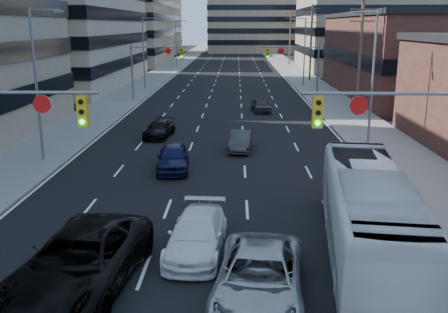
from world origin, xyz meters
The scene contains 27 objects.
road_surface centered at (0.00, 130.00, 0.01)m, with size 18.00×300.00×0.02m, color black.
sidewalk_left centered at (-11.50, 130.00, 0.07)m, with size 5.00×300.00×0.15m, color slate.
sidewalk_right centered at (11.50, 130.00, 0.07)m, with size 5.00×300.00×0.15m, color slate.
office_left_far centered at (-24.00, 100.00, 8.00)m, with size 20.00×30.00×16.00m, color gray.
storefront_right_mid centered at (24.00, 50.00, 4.50)m, with size 20.00×30.00×9.00m, color #472119.
office_right_far centered at (25.00, 88.00, 7.00)m, with size 22.00×28.00×14.00m, color gray.
bg_block_left centered at (-28.00, 140.00, 10.00)m, with size 24.00×24.00×20.00m, color #ADA089.
bg_block_right centered at (32.00, 130.00, 6.00)m, with size 22.00×22.00×12.00m, color gray.
signal_near_right centered at (7.45, 8.00, 4.33)m, with size 6.59×0.33×6.00m.
signal_far_left centered at (-7.68, 45.00, 4.30)m, with size 6.09×0.33×6.00m.
signal_far_right centered at (7.68, 45.00, 4.30)m, with size 6.09×0.33×6.00m.
utility_pole_block centered at (12.20, 36.00, 5.78)m, with size 2.20×0.28×11.00m.
utility_pole_midblock centered at (12.20, 66.00, 5.78)m, with size 2.20×0.28×11.00m.
utility_pole_distant centered at (12.20, 96.00, 5.78)m, with size 2.20×0.28×11.00m.
streetlight_left_near centered at (-10.34, 20.00, 5.05)m, with size 2.03×0.22×9.00m.
streetlight_left_mid centered at (-10.34, 55.00, 5.05)m, with size 2.03×0.22×9.00m.
streetlight_left_far centered at (-10.34, 90.00, 5.05)m, with size 2.03×0.22×9.00m.
streetlight_right_near centered at (10.34, 25.00, 5.05)m, with size 2.03×0.22×9.00m.
streetlight_right_far centered at (10.34, 60.00, 5.05)m, with size 2.03×0.22×9.00m.
black_pickup centered at (-3.55, 4.98, 0.93)m, with size 3.08×6.68×1.86m, color black.
white_van centered at (-0.12, 7.61, 0.70)m, with size 1.95×4.80×1.39m, color white.
silver_suv centered at (2.00, 4.30, 0.78)m, with size 2.60×5.64×1.57m, color #A3A3A7.
transit_bus centered at (6.00, 7.50, 1.59)m, with size 2.66×11.38×3.17m, color silver.
sedan_blue centered at (-2.32, 18.27, 0.75)m, with size 1.76×4.39×1.49m, color #0D1035.
sedan_grey_center centered at (1.60, 23.04, 0.64)m, with size 1.35×3.86×1.27m, color #302F32.
sedan_black_far centered at (-4.41, 26.94, 0.61)m, with size 1.70×4.19×1.21m, color black.
sedan_grey_right centered at (3.65, 38.33, 0.66)m, with size 1.56×3.88×1.32m, color #323234.
Camera 1 is at (1.28, -9.16, 8.07)m, focal length 40.00 mm.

